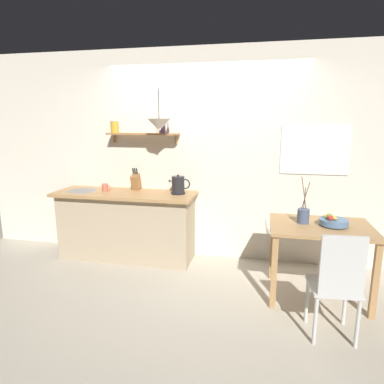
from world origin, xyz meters
TOP-DOWN VIEW (x-y plane):
  - ground_plane at (0.00, 0.00)m, footprint 14.00×14.00m
  - back_wall at (0.21, 0.65)m, footprint 6.80×0.11m
  - kitchen_counter at (-1.00, 0.32)m, footprint 1.83×0.63m
  - wall_shelf at (-0.81, 0.49)m, footprint 0.95×0.20m
  - dining_table at (1.33, -0.24)m, footprint 1.00×0.75m
  - dining_chair_near at (1.36, -0.97)m, footprint 0.42×0.41m
  - fruit_bowl at (1.44, -0.23)m, footprint 0.28×0.28m
  - twig_vase at (1.16, -0.19)m, footprint 0.12×0.12m
  - electric_kettle at (-0.30, 0.35)m, footprint 0.27×0.18m
  - knife_block at (-0.91, 0.47)m, footprint 0.09×0.18m
  - coffee_mug_by_sink at (-1.27, 0.30)m, footprint 0.12×0.08m
  - pendant_lamp at (-0.50, 0.23)m, footprint 0.28×0.28m

SIDE VIEW (x-z plane):
  - ground_plane at x=0.00m, z-range 0.00..0.00m
  - kitchen_counter at x=-1.00m, z-range 0.01..0.90m
  - dining_chair_near at x=1.36m, z-range 0.05..0.99m
  - dining_table at x=1.33m, z-range 0.26..1.03m
  - fruit_bowl at x=1.44m, z-range 0.76..0.88m
  - twig_vase at x=1.16m, z-range 0.61..1.09m
  - coffee_mug_by_sink at x=-1.27m, z-range 0.90..1.00m
  - electric_kettle at x=-0.30m, z-range 0.88..1.13m
  - knife_block at x=-0.91m, z-range 0.86..1.16m
  - back_wall at x=0.21m, z-range 0.00..2.70m
  - wall_shelf at x=-0.81m, z-range 1.53..1.81m
  - pendant_lamp at x=-0.50m, z-range 1.51..2.00m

